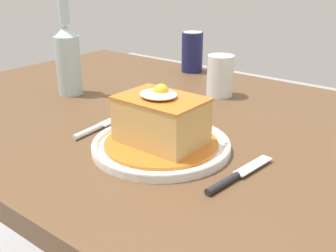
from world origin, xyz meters
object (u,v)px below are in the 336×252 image
beer_bottle_clear (68,56)px  soda_can (192,52)px  fork (95,128)px  drinking_glass (220,79)px  main_plate (161,145)px  knife (232,178)px

beer_bottle_clear → soda_can: bearing=73.6°
fork → soda_can: size_ratio=1.14×
fork → soda_can: soda_can is taller
fork → drinking_glass: size_ratio=1.35×
soda_can → beer_bottle_clear: bearing=-106.4°
fork → beer_bottle_clear: 0.29m
soda_can → beer_bottle_clear: beer_bottle_clear is taller
main_plate → beer_bottle_clear: size_ratio=0.96×
main_plate → knife: size_ratio=1.54×
fork → main_plate: bearing=5.9°
knife → soda_can: (-0.45, 0.53, 0.06)m
fork → knife: same height
main_plate → knife: main_plate is taller
soda_can → fork: bearing=-76.3°
main_plate → beer_bottle_clear: (-0.40, 0.12, 0.09)m
knife → beer_bottle_clear: 0.59m
fork → beer_bottle_clear: bearing=150.7°
drinking_glass → beer_bottle_clear: bearing=-144.2°
fork → drinking_glass: 0.37m
fork → knife: (0.32, -0.01, 0.00)m
knife → drinking_glass: bearing=124.1°
fork → beer_bottle_clear: (-0.24, 0.14, 0.09)m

